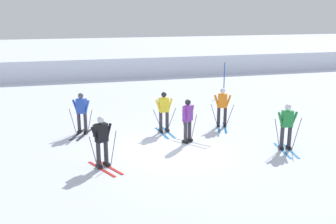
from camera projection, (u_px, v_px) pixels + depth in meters
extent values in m
plane|color=silver|center=(168.00, 149.00, 14.21)|extent=(120.00, 120.00, 0.00)
cube|color=silver|center=(108.00, 63.00, 31.90)|extent=(80.00, 7.70, 1.50)
cube|color=#237AC6|center=(168.00, 132.00, 16.07)|extent=(0.21, 1.60, 0.02)
cube|color=#237AC6|center=(162.00, 133.00, 15.98)|extent=(0.21, 1.60, 0.02)
cube|color=black|center=(167.00, 130.00, 16.19)|extent=(0.14, 0.27, 0.10)
cube|color=black|center=(161.00, 131.00, 16.10)|extent=(0.14, 0.27, 0.10)
cylinder|color=#38333D|center=(167.00, 119.00, 16.07)|extent=(0.14, 0.14, 0.85)
cylinder|color=#38333D|center=(161.00, 120.00, 15.98)|extent=(0.14, 0.14, 0.85)
cube|color=yellow|center=(164.00, 105.00, 15.87)|extent=(0.40, 0.27, 0.60)
cylinder|color=yellow|center=(170.00, 105.00, 15.93)|extent=(0.26, 0.11, 0.55)
cylinder|color=yellow|center=(158.00, 106.00, 15.77)|extent=(0.26, 0.11, 0.55)
sphere|color=black|center=(164.00, 95.00, 15.76)|extent=(0.22, 0.22, 0.22)
cylinder|color=#38383D|center=(171.00, 120.00, 16.04)|extent=(0.43, 0.06, 1.03)
cylinder|color=#38383D|center=(158.00, 121.00, 15.85)|extent=(0.43, 0.06, 1.03)
cube|color=#232328|center=(162.00, 103.00, 16.05)|extent=(0.29, 0.20, 0.40)
cube|color=#237AC6|center=(290.00, 150.00, 14.01)|extent=(0.36, 1.59, 0.02)
cube|color=#237AC6|center=(283.00, 151.00, 13.99)|extent=(0.36, 1.59, 0.02)
cube|color=black|center=(289.00, 147.00, 14.14)|extent=(0.16, 0.28, 0.10)
cube|color=black|center=(281.00, 148.00, 14.11)|extent=(0.16, 0.28, 0.10)
cylinder|color=#38333D|center=(290.00, 135.00, 14.02)|extent=(0.14, 0.14, 0.85)
cylinder|color=#38333D|center=(282.00, 135.00, 13.99)|extent=(0.14, 0.14, 0.85)
cube|color=#23843D|center=(287.00, 119.00, 13.85)|extent=(0.42, 0.30, 0.60)
cylinder|color=#23843D|center=(294.00, 119.00, 13.85)|extent=(0.27, 0.13, 0.55)
cylinder|color=#23843D|center=(281.00, 119.00, 13.81)|extent=(0.27, 0.13, 0.55)
sphere|color=silver|center=(288.00, 107.00, 13.74)|extent=(0.22, 0.22, 0.22)
cylinder|color=#38383D|center=(297.00, 134.00, 13.93)|extent=(0.29, 0.07, 1.21)
cylinder|color=#38383D|center=(277.00, 135.00, 13.86)|extent=(0.29, 0.07, 1.21)
cube|color=silver|center=(193.00, 142.00, 14.88)|extent=(1.08, 1.30, 0.02)
cube|color=silver|center=(189.00, 144.00, 14.67)|extent=(1.08, 1.30, 0.02)
cube|color=black|center=(189.00, 140.00, 14.95)|extent=(0.26, 0.28, 0.10)
cube|color=black|center=(185.00, 142.00, 14.73)|extent=(0.26, 0.28, 0.10)
cylinder|color=#38333D|center=(190.00, 128.00, 14.83)|extent=(0.14, 0.14, 0.85)
cylinder|color=#38333D|center=(186.00, 130.00, 14.61)|extent=(0.14, 0.14, 0.85)
cube|color=purple|center=(188.00, 113.00, 14.56)|extent=(0.45, 0.43, 0.60)
cylinder|color=purple|center=(192.00, 112.00, 14.75)|extent=(0.25, 0.23, 0.55)
cylinder|color=purple|center=(185.00, 115.00, 14.36)|extent=(0.25, 0.23, 0.55)
sphere|color=black|center=(188.00, 102.00, 14.45)|extent=(0.22, 0.22, 0.22)
cylinder|color=#38383D|center=(194.00, 128.00, 14.90)|extent=(0.35, 0.30, 1.04)
cylinder|color=#38383D|center=(186.00, 132.00, 14.45)|extent=(0.35, 0.30, 1.04)
cube|color=black|center=(85.00, 134.00, 15.80)|extent=(0.77, 1.48, 0.02)
cube|color=black|center=(78.00, 134.00, 15.85)|extent=(0.77, 1.48, 0.02)
cube|color=black|center=(86.00, 132.00, 15.93)|extent=(0.22, 0.29, 0.10)
cube|color=black|center=(80.00, 132.00, 15.98)|extent=(0.22, 0.29, 0.10)
cylinder|color=#38333D|center=(85.00, 121.00, 15.81)|extent=(0.14, 0.14, 0.85)
cylinder|color=#38333D|center=(79.00, 121.00, 15.86)|extent=(0.14, 0.14, 0.85)
cube|color=#284CB7|center=(81.00, 106.00, 15.68)|extent=(0.45, 0.38, 0.60)
cylinder|color=#284CB7|center=(87.00, 107.00, 15.62)|extent=(0.27, 0.19, 0.55)
cylinder|color=#284CB7|center=(75.00, 106.00, 15.70)|extent=(0.27, 0.19, 0.55)
sphere|color=#4C4C56|center=(81.00, 96.00, 15.57)|extent=(0.22, 0.22, 0.22)
cylinder|color=#38383D|center=(90.00, 122.00, 15.68)|extent=(0.26, 0.14, 1.06)
cylinder|color=#38383D|center=(73.00, 121.00, 15.81)|extent=(0.26, 0.14, 1.06)
cube|color=#232328|center=(83.00, 104.00, 15.87)|extent=(0.33, 0.28, 0.40)
cube|color=#237AC6|center=(225.00, 127.00, 16.75)|extent=(0.60, 1.54, 0.02)
cube|color=#237AC6|center=(218.00, 127.00, 16.77)|extent=(0.60, 1.54, 0.02)
cube|color=black|center=(225.00, 125.00, 16.88)|extent=(0.20, 0.28, 0.10)
cube|color=black|center=(218.00, 125.00, 16.90)|extent=(0.20, 0.28, 0.10)
cylinder|color=#2D2D33|center=(225.00, 115.00, 16.76)|extent=(0.14, 0.14, 0.85)
cylinder|color=#2D2D33|center=(219.00, 115.00, 16.78)|extent=(0.14, 0.14, 0.85)
cube|color=orange|center=(222.00, 101.00, 16.61)|extent=(0.44, 0.35, 0.60)
cylinder|color=orange|center=(228.00, 101.00, 16.58)|extent=(0.27, 0.17, 0.55)
cylinder|color=orange|center=(217.00, 101.00, 16.61)|extent=(0.27, 0.17, 0.55)
sphere|color=silver|center=(223.00, 91.00, 16.50)|extent=(0.22, 0.22, 0.22)
cylinder|color=#38383D|center=(230.00, 116.00, 16.66)|extent=(0.34, 0.13, 1.03)
cylinder|color=#38383D|center=(214.00, 116.00, 16.70)|extent=(0.34, 0.13, 1.03)
cube|color=red|center=(109.00, 167.00, 12.53)|extent=(0.76, 1.49, 0.02)
cube|color=red|center=(102.00, 169.00, 12.35)|extent=(0.76, 1.49, 0.02)
cube|color=black|center=(107.00, 164.00, 12.62)|extent=(0.22, 0.29, 0.10)
cube|color=black|center=(99.00, 166.00, 12.45)|extent=(0.22, 0.29, 0.10)
cylinder|color=#2D2D33|center=(106.00, 150.00, 12.50)|extent=(0.14, 0.14, 0.85)
cylinder|color=#2D2D33|center=(98.00, 152.00, 12.33)|extent=(0.14, 0.14, 0.85)
cube|color=black|center=(101.00, 133.00, 12.26)|extent=(0.45, 0.38, 0.60)
cylinder|color=black|center=(108.00, 132.00, 12.40)|extent=(0.27, 0.19, 0.55)
cylinder|color=black|center=(95.00, 135.00, 12.09)|extent=(0.27, 0.19, 0.55)
sphere|color=silver|center=(101.00, 120.00, 12.15)|extent=(0.22, 0.22, 0.22)
cylinder|color=#38383D|center=(113.00, 148.00, 12.56)|extent=(0.26, 0.14, 1.17)
cylinder|color=#38383D|center=(94.00, 154.00, 12.11)|extent=(0.26, 0.14, 1.17)
cube|color=#232328|center=(98.00, 131.00, 12.41)|extent=(0.33, 0.28, 0.40)
cylinder|color=#1E56AD|center=(224.00, 79.00, 23.16)|extent=(0.06, 0.06, 1.94)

